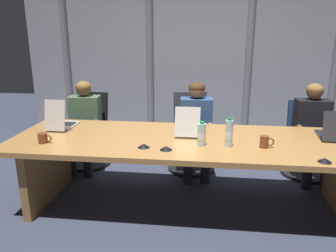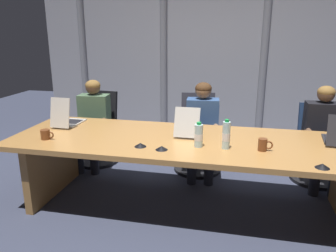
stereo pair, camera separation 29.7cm
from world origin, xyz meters
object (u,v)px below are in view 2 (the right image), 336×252
(water_bottle_primary, at_px, (226,135))
(conference_mic_middle, at_px, (140,145))
(conference_mic_right_side, at_px, (162,148))
(office_chair_center, at_px, (317,152))
(laptop_left_end, at_px, (68,120))
(office_chair_left_end, at_px, (98,136))
(laptop_left_mid, at_px, (189,128))
(person_left_end, at_px, (92,118))
(water_bottle_secondary, at_px, (199,136))
(office_chair_left_mid, at_px, (198,142))
(person_left_mid, at_px, (202,124))
(person_center, at_px, (323,131))
(conference_mic_left_side, at_px, (323,166))
(coffee_mug_near, at_px, (263,145))
(coffee_mug_far, at_px, (46,134))

(water_bottle_primary, distance_m, conference_mic_middle, 0.77)
(conference_mic_right_side, bearing_deg, office_chair_center, 39.77)
(laptop_left_end, bearing_deg, office_chair_left_end, 3.41)
(laptop_left_mid, relative_size, person_left_end, 0.37)
(water_bottle_secondary, height_order, conference_mic_right_side, water_bottle_secondary)
(office_chair_left_end, xyz_separation_m, office_chair_left_mid, (1.38, 0.00, 0.01))
(water_bottle_primary, xyz_separation_m, water_bottle_secondary, (-0.24, -0.00, -0.02))
(person_left_mid, height_order, water_bottle_secondary, person_left_mid)
(laptop_left_end, distance_m, office_chair_center, 2.95)
(person_left_mid, xyz_separation_m, conference_mic_middle, (-0.43, -1.14, 0.09))
(person_center, height_order, conference_mic_left_side, person_center)
(office_chair_center, relative_size, water_bottle_secondary, 3.93)
(person_center, relative_size, water_bottle_secondary, 5.01)
(person_left_end, xyz_separation_m, water_bottle_primary, (1.76, -1.03, 0.21))
(office_chair_left_end, xyz_separation_m, office_chair_center, (2.83, -0.00, -0.01))
(coffee_mug_near, bearing_deg, conference_mic_left_side, -34.87)
(office_chair_center, xyz_separation_m, person_center, (-0.01, -0.15, 0.31))
(water_bottle_primary, distance_m, conference_mic_left_side, 0.80)
(person_left_end, bearing_deg, office_chair_left_end, -179.31)
(person_left_mid, relative_size, conference_mic_middle, 10.44)
(office_chair_left_mid, bearing_deg, conference_mic_right_side, -16.09)
(office_chair_left_mid, xyz_separation_m, person_center, (1.44, -0.16, 0.29))
(laptop_left_end, relative_size, laptop_left_mid, 1.00)
(water_bottle_secondary, bearing_deg, office_chair_left_mid, 97.08)
(laptop_left_end, bearing_deg, laptop_left_mid, -89.32)
(water_bottle_secondary, relative_size, coffee_mug_far, 1.72)
(office_chair_left_end, distance_m, office_chair_center, 2.83)
(coffee_mug_far, distance_m, conference_mic_left_side, 2.47)
(water_bottle_secondary, distance_m, coffee_mug_far, 1.47)
(water_bottle_secondary, bearing_deg, coffee_mug_far, -176.11)
(laptop_left_mid, relative_size, office_chair_center, 0.46)
(laptop_left_end, distance_m, water_bottle_secondary, 1.56)
(office_chair_center, relative_size, coffee_mug_near, 7.08)
(office_chair_center, bearing_deg, laptop_left_end, -78.07)
(laptop_left_end, bearing_deg, person_left_end, 2.39)
(water_bottle_secondary, relative_size, conference_mic_middle, 2.09)
(laptop_left_end, height_order, laptop_left_mid, laptop_left_end)
(office_chair_left_end, distance_m, water_bottle_primary, 2.19)
(office_chair_center, bearing_deg, person_center, -5.95)
(office_chair_left_mid, height_order, person_center, person_center)
(water_bottle_secondary, height_order, conference_mic_left_side, water_bottle_secondary)
(person_left_end, distance_m, water_bottle_secondary, 1.84)
(laptop_left_mid, distance_m, office_chair_left_end, 1.67)
(person_left_end, height_order, person_center, person_center)
(office_chair_left_mid, height_order, coffee_mug_far, office_chair_left_mid)
(office_chair_left_end, bearing_deg, person_center, 92.97)
(person_left_end, height_order, conference_mic_right_side, person_left_end)
(water_bottle_primary, bearing_deg, person_left_mid, 107.45)
(conference_mic_middle, bearing_deg, person_left_mid, 69.17)
(conference_mic_left_side, bearing_deg, laptop_left_mid, 150.25)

